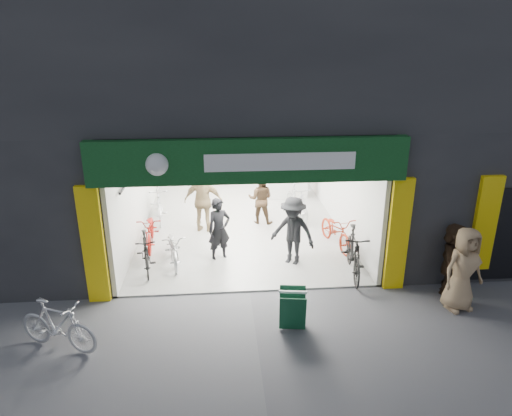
{
  "coord_description": "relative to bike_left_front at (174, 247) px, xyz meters",
  "views": [
    {
      "loc": [
        -0.62,
        -8.91,
        5.26
      ],
      "look_at": [
        0.26,
        1.5,
        1.46
      ],
      "focal_mm": 32.0,
      "sensor_mm": 36.0,
      "label": 1
    }
  ],
  "objects": [
    {
      "name": "parked_bike",
      "position": [
        -1.78,
        -3.28,
        0.05
      ],
      "size": [
        1.68,
        1.07,
        0.98
      ],
      "primitive_type": "imported",
      "rotation": [
        0.0,
        0.0,
        1.16
      ],
      "color": "silver",
      "rests_on": "ground"
    },
    {
      "name": "bike_left_back",
      "position": [
        -0.7,
        3.0,
        0.14
      ],
      "size": [
        0.83,
        1.98,
        1.16
      ],
      "primitive_type": "imported",
      "rotation": [
        0.0,
        0.0,
        0.15
      ],
      "color": "silver",
      "rests_on": "ground"
    },
    {
      "name": "bike_left_front",
      "position": [
        0.0,
        0.0,
        0.0
      ],
      "size": [
        0.87,
        1.74,
        0.88
      ],
      "primitive_type": "imported",
      "rotation": [
        0.0,
        0.0,
        0.18
      ],
      "color": "#B9BABE",
      "rests_on": "ground"
    },
    {
      "name": "pedestrian_far",
      "position": [
        6.23,
        -1.9,
        0.37
      ],
      "size": [
        1.22,
        1.52,
        1.62
      ],
      "primitive_type": "imported",
      "rotation": [
        0.0,
        0.0,
        0.99
      ],
      "color": "#322216",
      "rests_on": "ground"
    },
    {
      "name": "customer_a",
      "position": [
        1.15,
        0.13,
        0.38
      ],
      "size": [
        0.7,
        0.59,
        1.64
      ],
      "primitive_type": "imported",
      "rotation": [
        0.0,
        0.0,
        0.39
      ],
      "color": "black",
      "rests_on": "ground"
    },
    {
      "name": "bike_right_back",
      "position": [
        3.6,
        2.79,
        0.13
      ],
      "size": [
        0.88,
        1.96,
        1.14
      ],
      "primitive_type": "imported",
      "rotation": [
        0.0,
        0.0,
        0.19
      ],
      "color": "#ADADB2",
      "rests_on": "ground"
    },
    {
      "name": "bike_left_midback",
      "position": [
        -0.7,
        1.09,
        0.03
      ],
      "size": [
        0.75,
        1.82,
        0.93
      ],
      "primitive_type": "imported",
      "rotation": [
        0.0,
        0.0,
        0.08
      ],
      "color": "maroon",
      "rests_on": "ground"
    },
    {
      "name": "building",
      "position": [
        2.71,
        3.39,
        3.88
      ],
      "size": [
        17.0,
        10.27,
        8.0
      ],
      "color": "#232326",
      "rests_on": "ground"
    },
    {
      "name": "bike_right_front",
      "position": [
        4.3,
        -1.0,
        0.14
      ],
      "size": [
        0.82,
        2.0,
        1.16
      ],
      "primitive_type": "imported",
      "rotation": [
        0.0,
        0.0,
        -0.14
      ],
      "color": "black",
      "rests_on": "ground"
    },
    {
      "name": "bike_right_mid",
      "position": [
        4.3,
        0.63,
        0.03
      ],
      "size": [
        0.94,
        1.86,
        0.93
      ],
      "primitive_type": "imported",
      "rotation": [
        0.0,
        0.0,
        0.19
      ],
      "color": "maroon",
      "rests_on": "ground"
    },
    {
      "name": "customer_d",
      "position": [
        0.72,
        1.97,
        0.52
      ],
      "size": [
        1.2,
        0.7,
        1.92
      ],
      "primitive_type": "imported",
      "rotation": [
        0.0,
        0.0,
        2.93
      ],
      "color": "#947D56",
      "rests_on": "ground"
    },
    {
      "name": "bike_left_midfront",
      "position": [
        -0.63,
        -0.36,
        0.04
      ],
      "size": [
        0.74,
        1.65,
        0.96
      ],
      "primitive_type": "imported",
      "rotation": [
        0.0,
        0.0,
        0.19
      ],
      "color": "black",
      "rests_on": "ground"
    },
    {
      "name": "pedestrian_near",
      "position": [
        6.1,
        -2.59,
        0.47
      ],
      "size": [
        0.99,
        0.75,
        1.81
      ],
      "primitive_type": "imported",
      "rotation": [
        0.0,
        0.0,
        0.22
      ],
      "color": "#9A7C59",
      "rests_on": "ground"
    },
    {
      "name": "sandwich_board",
      "position": [
        2.53,
        -3.0,
        -0.01
      ],
      "size": [
        0.58,
        0.59,
        0.79
      ],
      "rotation": [
        0.0,
        0.0,
        -0.14
      ],
      "color": "#0F3F25",
      "rests_on": "ground"
    },
    {
      "name": "customer_c",
      "position": [
        2.96,
        -0.29,
        0.45
      ],
      "size": [
        1.32,
        1.17,
        1.77
      ],
      "primitive_type": "imported",
      "rotation": [
        0.0,
        0.0,
        -0.58
      ],
      "color": "black",
      "rests_on": "ground"
    },
    {
      "name": "ground",
      "position": [
        1.8,
        -1.6,
        -0.44
      ],
      "size": [
        60.0,
        60.0,
        0.0
      ],
      "primitive_type": "plane",
      "color": "#56565B",
      "rests_on": "ground"
    },
    {
      "name": "customer_b",
      "position": [
        2.42,
        2.5,
        0.36
      ],
      "size": [
        0.89,
        0.77,
        1.59
      ],
      "primitive_type": "imported",
      "rotation": [
        0.0,
        0.0,
        2.9
      ],
      "color": "#3D2C1C",
      "rests_on": "ground"
    }
  ]
}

